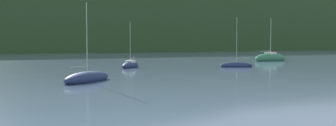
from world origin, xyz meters
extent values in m
cube|color=#2D4C28|center=(0.00, 138.99, 10.13)|extent=(352.00, 46.91, 20.26)
ellipsoid|color=#2D4C28|center=(6.73, 150.72, 7.09)|extent=(246.40, 32.84, 52.84)
ellipsoid|color=navy|center=(-6.00, 40.85, 0.25)|extent=(4.90, 4.76, 1.11)
cylinder|color=#B7B7BC|center=(-6.00, 40.85, 3.37)|extent=(0.06, 0.06, 5.63)
cylinder|color=#ADADB2|center=(-6.71, 40.18, 1.23)|extent=(1.45, 1.38, 0.06)
ellipsoid|color=navy|center=(1.47, 54.92, 0.23)|extent=(3.67, 4.32, 1.00)
cylinder|color=#B7B7BC|center=(1.47, 54.92, 3.06)|extent=(0.05, 0.05, 5.11)
cylinder|color=#ADADB2|center=(1.90, 55.52, 1.11)|extent=(0.91, 1.22, 0.05)
cube|color=silver|center=(1.47, 54.92, 0.69)|extent=(1.48, 1.55, 0.38)
ellipsoid|color=#2D754C|center=(27.39, 61.09, 0.40)|extent=(6.67, 2.93, 1.80)
cylinder|color=#B7B7BC|center=(27.39, 61.09, 3.99)|extent=(0.08, 0.08, 6.18)
cylinder|color=#ADADB2|center=(26.16, 60.94, 1.64)|extent=(2.47, 0.36, 0.07)
cube|color=silver|center=(27.39, 61.09, 1.18)|extent=(1.72, 1.42, 0.56)
ellipsoid|color=navy|center=(13.85, 50.38, 0.20)|extent=(4.27, 2.19, 0.89)
cylinder|color=#B7B7BC|center=(13.85, 50.38, 3.32)|extent=(0.05, 0.05, 5.75)
cylinder|color=#ADADB2|center=(14.71, 50.13, 1.13)|extent=(1.72, 0.54, 0.04)
camera|label=1|loc=(-10.40, 12.83, 3.09)|focal=37.77mm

